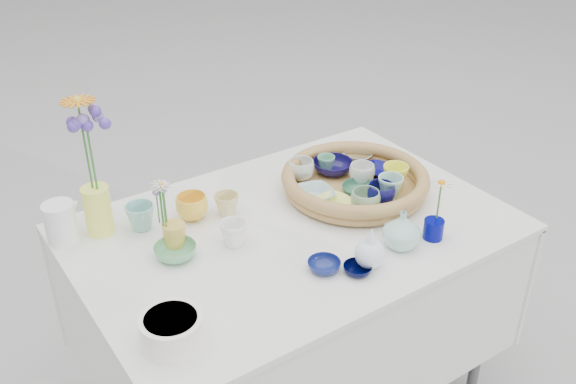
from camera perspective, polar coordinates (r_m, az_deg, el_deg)
wicker_tray at (r=2.07m, az=5.97°, el=0.94°), size 0.47×0.47×0.08m
tray_ceramic_0 at (r=2.15m, az=3.99°, el=2.25°), size 0.15×0.15×0.04m
tray_ceramic_1 at (r=2.16m, az=8.05°, el=1.88°), size 0.13×0.13×0.03m
tray_ceramic_2 at (r=2.08m, az=9.52°, el=1.39°), size 0.09×0.09×0.08m
tray_ceramic_3 at (r=2.02m, az=6.33°, el=0.14°), size 0.13×0.13×0.03m
tray_ceramic_4 at (r=1.93m, az=6.89°, el=-0.86°), size 0.09×0.09×0.07m
tray_ceramic_5 at (r=2.00m, az=2.28°, el=-0.22°), size 0.15×0.15×0.03m
tray_ceramic_6 at (r=2.10m, az=1.16°, el=1.99°), size 0.10×0.10×0.07m
tray_ceramic_7 at (r=2.09m, az=6.59°, el=1.62°), size 0.09×0.09×0.07m
tray_ceramic_8 at (r=2.25m, az=6.28°, el=3.27°), size 0.14×0.14×0.03m
tray_ceramic_9 at (r=1.98m, az=8.26°, el=-0.21°), size 0.09×0.09×0.07m
tray_ceramic_10 at (r=1.95m, az=4.10°, el=-1.11°), size 0.13×0.13×0.03m
tray_ceramic_11 at (r=2.01m, az=9.07°, el=0.39°), size 0.11×0.11×0.07m
tray_ceramic_12 at (r=2.15m, az=3.40°, el=2.53°), size 0.07×0.07×0.06m
loose_ceramic_0 at (r=1.94m, az=-8.54°, el=-1.34°), size 0.11×0.11×0.08m
loose_ceramic_1 at (r=1.95m, az=-5.46°, el=-1.14°), size 0.09×0.09×0.07m
loose_ceramic_2 at (r=1.79m, az=-9.98°, el=-5.24°), size 0.12×0.12×0.04m
loose_ceramic_3 at (r=1.81m, az=-4.85°, el=-3.71°), size 0.09×0.09×0.07m
loose_ceramic_4 at (r=1.72m, az=3.23°, el=-6.57°), size 0.12×0.12×0.03m
loose_ceramic_5 at (r=1.92m, az=-12.96°, el=-2.18°), size 0.11×0.11×0.08m
loose_ceramic_6 at (r=1.72m, az=6.20°, el=-6.84°), size 0.09×0.09×0.02m
fluted_bowl at (r=1.51m, az=-10.29°, el=-12.03°), size 0.19×0.19×0.08m
bud_vase_paleblue at (r=1.72m, az=7.33°, el=-4.85°), size 0.10×0.10×0.13m
bud_vase_seafoam at (r=1.81m, az=10.09°, el=-3.31°), size 0.12×0.12×0.11m
bud_vase_cobalt at (r=1.88m, az=12.80°, el=-3.23°), size 0.08×0.08×0.06m
single_daisy at (r=1.85m, az=13.27°, el=-0.78°), size 0.10×0.10×0.13m
tall_vase_yellow at (r=1.92m, az=-16.54°, el=-1.56°), size 0.08×0.08×0.15m
gerbera at (r=1.83m, az=-17.58°, el=3.93°), size 0.13×0.13×0.28m
hydrangea at (r=1.83m, az=-17.05°, el=3.00°), size 0.08×0.08×0.28m
white_pitcher at (r=1.92m, az=-19.55°, el=-2.59°), size 0.14×0.11×0.12m
daisy_cup at (r=1.83m, az=-10.06°, el=-3.75°), size 0.07×0.07×0.07m
daisy_posy at (r=1.78m, az=-10.86°, el=-0.91°), size 0.10×0.10×0.14m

